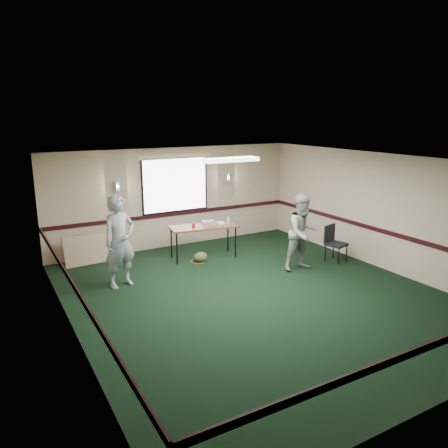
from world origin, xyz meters
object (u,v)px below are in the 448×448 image
conference_chair (333,240)px  person_left (120,242)px  folding_table (203,228)px  person_right (303,233)px  projector (209,223)px

conference_chair → person_left: bearing=153.8°
conference_chair → person_left: person_left is taller
folding_table → conference_chair: (2.70, -1.79, -0.25)m
person_right → projector: bearing=130.2°
projector → conference_chair: bearing=-28.2°
projector → conference_chair: (2.53, -1.81, -0.36)m
person_right → folding_table: bearing=133.5°
projector → person_left: (-2.53, -0.85, 0.09)m
folding_table → projector: size_ratio=5.63×
conference_chair → person_right: 1.14m
folding_table → projector: bearing=15.4°
person_left → conference_chair: bearing=-26.0°
folding_table → person_left: bearing=-152.3°
person_left → person_right: 4.13m
folding_table → conference_chair: conference_chair is taller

